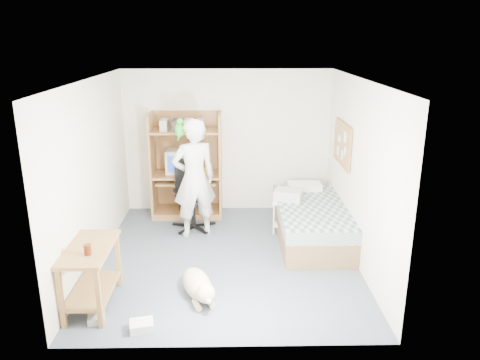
{
  "coord_description": "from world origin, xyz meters",
  "views": [
    {
      "loc": [
        0.08,
        -6.05,
        3.05
      ],
      "look_at": [
        0.19,
        0.36,
        1.05
      ],
      "focal_mm": 35.0,
      "sensor_mm": 36.0,
      "label": 1
    }
  ],
  "objects": [
    {
      "name": "wall_left",
      "position": [
        -1.8,
        0.0,
        1.25
      ],
      "size": [
        0.02,
        4.0,
        2.5
      ],
      "primitive_type": "cube",
      "color": "silver",
      "rests_on": "floor"
    },
    {
      "name": "printer",
      "position": [
        0.97,
        0.89,
        0.62
      ],
      "size": [
        0.5,
        0.44,
        0.18
      ],
      "primitive_type": "cube",
      "rotation": [
        0.0,
        0.0,
        -0.32
      ],
      "color": "#ADAEA9",
      "rests_on": "printer_cart"
    },
    {
      "name": "corkboard",
      "position": [
        1.77,
        0.9,
        1.45
      ],
      "size": [
        0.04,
        0.94,
        0.66
      ],
      "color": "olive",
      "rests_on": "wall_right"
    },
    {
      "name": "dog",
      "position": [
        -0.33,
        -1.05,
        0.16
      ],
      "size": [
        0.52,
        0.95,
        0.37
      ],
      "rotation": [
        0.0,
        0.0,
        0.34
      ],
      "color": "#C6B185",
      "rests_on": "floor"
    },
    {
      "name": "crt_monitor",
      "position": [
        -0.84,
        1.75,
        0.97
      ],
      "size": [
        0.42,
        0.45,
        0.4
      ],
      "rotation": [
        0.0,
        0.0,
        -0.0
      ],
      "color": "beige",
      "rests_on": "computer_hutch"
    },
    {
      "name": "computer_hutch",
      "position": [
        -0.7,
        1.74,
        0.82
      ],
      "size": [
        1.2,
        0.63,
        1.8
      ],
      "color": "brown",
      "rests_on": "floor"
    },
    {
      "name": "floor_box_b",
      "position": [
        -1.44,
        -1.52,
        0.04
      ],
      "size": [
        0.23,
        0.26,
        0.08
      ],
      "primitive_type": "cube",
      "rotation": [
        0.0,
        0.0,
        0.24
      ],
      "color": "#A7A8A3",
      "rests_on": "floor"
    },
    {
      "name": "person",
      "position": [
        -0.5,
        0.81,
        0.93
      ],
      "size": [
        0.79,
        0.66,
        1.87
      ],
      "primitive_type": "imported",
      "rotation": [
        0.0,
        0.0,
        3.5
      ],
      "color": "silver",
      "rests_on": "floor"
    },
    {
      "name": "floor",
      "position": [
        0.0,
        0.0,
        0.0
      ],
      "size": [
        4.0,
        4.0,
        0.0
      ],
      "primitive_type": "plane",
      "color": "#434C5C",
      "rests_on": "ground"
    },
    {
      "name": "wall_back",
      "position": [
        0.0,
        2.0,
        1.25
      ],
      "size": [
        3.6,
        0.02,
        2.5
      ],
      "primitive_type": "cube",
      "color": "silver",
      "rests_on": "floor"
    },
    {
      "name": "parrot",
      "position": [
        -0.7,
        0.83,
        1.71
      ],
      "size": [
        0.14,
        0.23,
        0.38
      ],
      "rotation": [
        0.0,
        0.0,
        0.36
      ],
      "color": "#16981C",
      "rests_on": "person"
    },
    {
      "name": "side_desk",
      "position": [
        -1.55,
        -1.2,
        0.49
      ],
      "size": [
        0.5,
        1.0,
        0.75
      ],
      "color": "olive",
      "rests_on": "floor"
    },
    {
      "name": "drink_glass",
      "position": [
        -1.5,
        -1.39,
        0.81
      ],
      "size": [
        0.08,
        0.08,
        0.12
      ],
      "primitive_type": "cylinder",
      "color": "#40160A",
      "rests_on": "side_desk"
    },
    {
      "name": "keyboard",
      "position": [
        -0.66,
        1.58,
        0.67
      ],
      "size": [
        0.47,
        0.22,
        0.03
      ],
      "primitive_type": "cube",
      "rotation": [
        0.0,
        0.0,
        -0.13
      ],
      "color": "beige",
      "rests_on": "computer_hutch"
    },
    {
      "name": "wall_right",
      "position": [
        1.8,
        0.0,
        1.25
      ],
      "size": [
        0.02,
        4.0,
        2.5
      ],
      "primitive_type": "cube",
      "color": "silver",
      "rests_on": "floor"
    },
    {
      "name": "pencil_cup",
      "position": [
        -0.39,
        1.65,
        0.82
      ],
      "size": [
        0.08,
        0.08,
        0.12
      ],
      "primitive_type": "cylinder",
      "color": "gold",
      "rests_on": "computer_hutch"
    },
    {
      "name": "ceiling",
      "position": [
        0.0,
        0.0,
        2.5
      ],
      "size": [
        3.6,
        4.0,
        0.02
      ],
      "primitive_type": "cube",
      "color": "white",
      "rests_on": "wall_back"
    },
    {
      "name": "bed",
      "position": [
        1.3,
        0.62,
        0.29
      ],
      "size": [
        1.02,
        2.02,
        0.66
      ],
      "color": "brown",
      "rests_on": "floor"
    },
    {
      "name": "floor_box_a",
      "position": [
        -0.9,
        -1.7,
        0.05
      ],
      "size": [
        0.29,
        0.25,
        0.1
      ],
      "primitive_type": "cube",
      "rotation": [
        0.0,
        0.0,
        0.21
      ],
      "color": "silver",
      "rests_on": "floor"
    },
    {
      "name": "printer_cart",
      "position": [
        0.97,
        0.89,
        0.35
      ],
      "size": [
        0.53,
        0.48,
        0.53
      ],
      "rotation": [
        0.0,
        0.0,
        -0.32
      ],
      "color": "white",
      "rests_on": "floor"
    },
    {
      "name": "office_chair",
      "position": [
        -0.57,
        1.12,
        0.4
      ],
      "size": [
        0.64,
        0.65,
        1.12
      ],
      "rotation": [
        0.0,
        0.0,
        0.36
      ],
      "color": "black",
      "rests_on": "floor"
    }
  ]
}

